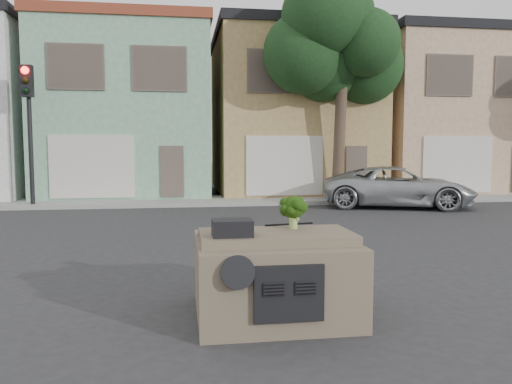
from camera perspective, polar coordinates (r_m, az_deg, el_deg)
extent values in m
plane|color=#303033|center=(9.59, -1.26, -8.05)|extent=(120.00, 120.00, 0.00)
cube|color=gray|center=(19.91, -5.07, -0.99)|extent=(40.00, 3.00, 0.15)
cube|color=#80B191|center=(23.93, -14.23, 8.77)|extent=(7.20, 8.20, 7.55)
cube|color=tan|center=(24.37, 3.82, 8.85)|extent=(7.20, 8.20, 7.55)
cube|color=tan|center=(26.98, 19.75, 8.20)|extent=(7.20, 8.20, 7.55)
imported|color=#ADB1B4|center=(18.98, 15.85, -1.69)|extent=(5.89, 4.07, 1.50)
cube|color=black|center=(19.51, -24.47, 5.73)|extent=(0.40, 0.40, 5.10)
cube|color=#183818|center=(20.15, 9.57, 10.93)|extent=(4.40, 4.00, 8.50)
cube|color=#6B5D49|center=(6.58, 2.07, -9.18)|extent=(2.00, 1.80, 1.12)
cube|color=black|center=(6.02, -2.74, -4.10)|extent=(0.48, 0.38, 0.20)
cube|color=black|center=(6.88, 3.80, -3.69)|extent=(0.69, 0.15, 0.02)
cube|color=black|center=(6.56, 4.28, -2.29)|extent=(0.37, 0.37, 0.44)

